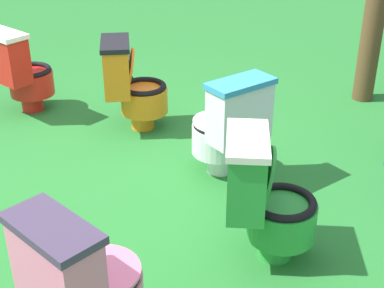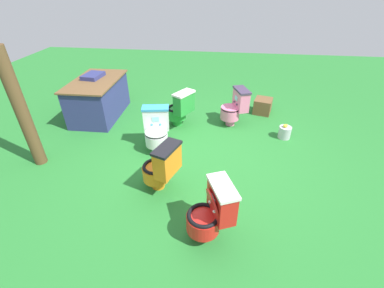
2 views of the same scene
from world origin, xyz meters
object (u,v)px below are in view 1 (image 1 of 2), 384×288
at_px(toilet_pink, 83,282).
at_px(toilet_red, 20,71).
at_px(toilet_green, 265,198).
at_px(toilet_orange, 132,85).
at_px(toilet_white, 228,126).

relative_size(toilet_pink, toilet_red, 1.00).
distance_m(toilet_green, toilet_red, 2.62).
bearing_deg(toilet_green, toilet_pink, -48.24).
relative_size(toilet_green, toilet_red, 1.00).
bearing_deg(toilet_red, toilet_green, -6.12).
bearing_deg(toilet_red, toilet_pink, -28.96).
height_order(toilet_orange, toilet_red, same).
bearing_deg(toilet_orange, toilet_green, 21.42).
height_order(toilet_red, toilet_white, same).
distance_m(toilet_pink, toilet_red, 2.72).
xyz_separation_m(toilet_green, toilet_red, (-2.51, -0.76, 0.00)).
bearing_deg(toilet_green, toilet_orange, -147.41).
xyz_separation_m(toilet_orange, toilet_red, (-0.70, -0.71, 0.00)).
bearing_deg(toilet_white, toilet_red, 111.35).
bearing_deg(toilet_orange, toilet_white, 37.19).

